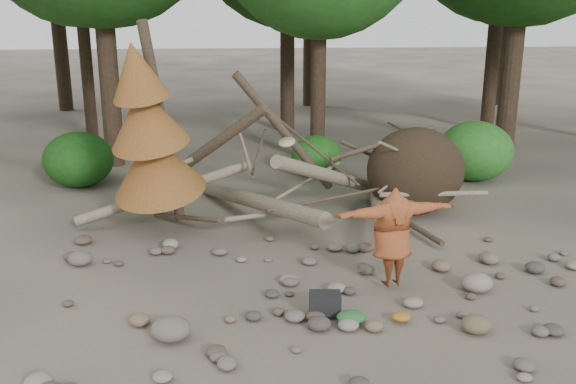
{
  "coord_description": "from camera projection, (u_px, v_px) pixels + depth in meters",
  "views": [
    {
      "loc": [
        -1.37,
        -9.37,
        4.63
      ],
      "look_at": [
        -0.5,
        1.5,
        1.4
      ],
      "focal_mm": 40.0,
      "sensor_mm": 36.0,
      "label": 1
    }
  ],
  "objects": [
    {
      "name": "dead_conifer",
      "position": [
        150.0,
        134.0,
        12.76
      ],
      "size": [
        2.06,
        2.16,
        4.35
      ],
      "color": "#4C3F30",
      "rests_on": "ground"
    },
    {
      "name": "frisbee_thrower",
      "position": [
        392.0,
        237.0,
        10.55
      ],
      "size": [
        2.97,
        0.95,
        2.57
      ],
      "color": "brown",
      "rests_on": "ground"
    },
    {
      "name": "ground",
      "position": [
        326.0,
        300.0,
        10.37
      ],
      "size": [
        120.0,
        120.0,
        0.0
      ],
      "primitive_type": "plane",
      "color": "#514C44",
      "rests_on": "ground"
    },
    {
      "name": "bush_right",
      "position": [
        475.0,
        151.0,
        17.22
      ],
      "size": [
        2.0,
        2.0,
        1.6
      ],
      "primitive_type": "ellipsoid",
      "color": "#2D7725",
      "rests_on": "ground"
    },
    {
      "name": "bush_mid",
      "position": [
        316.0,
        156.0,
        17.73
      ],
      "size": [
        1.4,
        1.4,
        1.12
      ],
      "primitive_type": "ellipsoid",
      "color": "#24641D",
      "rests_on": "ground"
    },
    {
      "name": "bush_left",
      "position": [
        79.0,
        159.0,
        16.63
      ],
      "size": [
        1.8,
        1.8,
        1.44
      ],
      "primitive_type": "ellipsoid",
      "color": "#1A4F15",
      "rests_on": "ground"
    },
    {
      "name": "boulder_mid_left",
      "position": [
        80.0,
        258.0,
        11.73
      ],
      "size": [
        0.44,
        0.4,
        0.27
      ],
      "primitive_type": "ellipsoid",
      "color": "#665F56",
      "rests_on": "ground"
    },
    {
      "name": "deadfall_pile",
      "position": [
        390.0,
        174.0,
        14.31
      ],
      "size": [
        8.55,
        5.24,
        3.3
      ],
      "color": "#332619",
      "rests_on": "ground"
    },
    {
      "name": "boulder_front_left",
      "position": [
        171.0,
        329.0,
        9.11
      ],
      "size": [
        0.58,
        0.52,
        0.35
      ],
      "primitive_type": "ellipsoid",
      "color": "#6C625A",
      "rests_on": "ground"
    },
    {
      "name": "backpack",
      "position": [
        325.0,
        307.0,
        9.81
      ],
      "size": [
        0.5,
        0.36,
        0.32
      ],
      "primitive_type": "cube",
      "rotation": [
        0.0,
        0.0,
        -0.08
      ],
      "color": "black",
      "rests_on": "ground"
    },
    {
      "name": "boulder_front_right",
      "position": [
        476.0,
        324.0,
        9.33
      ],
      "size": [
        0.45,
        0.4,
        0.27
      ],
      "primitive_type": "ellipsoid",
      "color": "brown",
      "rests_on": "ground"
    },
    {
      "name": "cloth_orange",
      "position": [
        401.0,
        320.0,
        9.62
      ],
      "size": [
        0.3,
        0.24,
        0.11
      ],
      "primitive_type": "ellipsoid",
      "color": "#AA641D",
      "rests_on": "ground"
    },
    {
      "name": "boulder_mid_right",
      "position": [
        477.0,
        283.0,
        10.66
      ],
      "size": [
        0.52,
        0.47,
        0.31
      ],
      "primitive_type": "ellipsoid",
      "color": "gray",
      "rests_on": "ground"
    },
    {
      "name": "cloth_green",
      "position": [
        351.0,
        320.0,
        9.56
      ],
      "size": [
        0.44,
        0.37,
        0.17
      ],
      "primitive_type": "ellipsoid",
      "color": "#27632C",
      "rests_on": "ground"
    }
  ]
}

